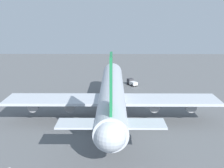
{
  "coord_description": "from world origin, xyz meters",
  "views": [
    {
      "loc": [
        -81.71,
        -0.58,
        28.89
      ],
      "look_at": [
        0.0,
        0.0,
        9.55
      ],
      "focal_mm": 48.72,
      "sensor_mm": 36.0,
      "label": 1
    }
  ],
  "objects": [
    {
      "name": "ground_plane",
      "position": [
        0.0,
        0.0,
        0.0
      ],
      "size": [
        266.4,
        266.4,
        0.0
      ],
      "primitive_type": "plane",
      "color": "slate"
    },
    {
      "name": "safety_cone_nose",
      "position": [
        29.97,
        3.61,
        0.37
      ],
      "size": [
        0.52,
        0.52,
        0.75
      ],
      "primitive_type": "cone",
      "color": "orange",
      "rests_on": "ground_plane"
    },
    {
      "name": "cargo_airplane",
      "position": [
        -0.16,
        -0.0,
        6.84
      ],
      "size": [
        66.6,
        57.21,
        21.22
      ],
      "color": "silver",
      "rests_on": "ground_plane"
    },
    {
      "name": "maintenance_van",
      "position": [
        37.93,
        -7.76,
        1.29
      ],
      "size": [
        5.59,
        4.26,
        2.55
      ],
      "color": "#333338",
      "rests_on": "ground_plane"
    }
  ]
}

